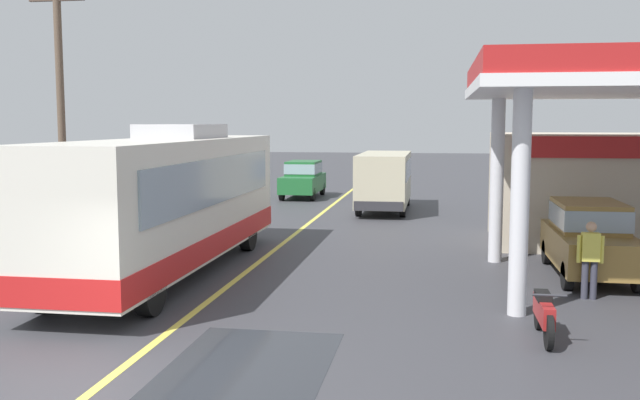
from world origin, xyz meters
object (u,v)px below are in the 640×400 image
(minibus_opposing_lane, at_px, (385,176))
(motorcycle_parked_forecourt, at_px, (544,313))
(car_trailing_behind_bus, at_px, (303,177))
(car_at_pump, at_px, (589,235))
(pedestrian_near_pump, at_px, (590,256))
(coach_bus_main, at_px, (169,204))

(minibus_opposing_lane, xyz_separation_m, motorcycle_parked_forecourt, (4.06, -17.61, -1.03))
(motorcycle_parked_forecourt, xyz_separation_m, car_trailing_behind_bus, (-8.49, 22.41, 0.57))
(minibus_opposing_lane, xyz_separation_m, car_trailing_behind_bus, (-4.43, 4.80, -0.46))
(motorcycle_parked_forecourt, relative_size, car_trailing_behind_bus, 0.43)
(car_at_pump, xyz_separation_m, car_trailing_behind_bus, (-10.29, 17.00, 0.00))
(car_at_pump, height_order, car_trailing_behind_bus, same)
(car_at_pump, xyz_separation_m, motorcycle_parked_forecourt, (-1.80, -5.41, -0.57))
(minibus_opposing_lane, xyz_separation_m, pedestrian_near_pump, (5.42, -14.57, -0.54))
(motorcycle_parked_forecourt, bearing_deg, coach_bus_main, 153.58)
(coach_bus_main, bearing_deg, car_at_pump, 6.93)
(car_at_pump, xyz_separation_m, pedestrian_near_pump, (-0.45, -2.37, -0.08))
(coach_bus_main, relative_size, pedestrian_near_pump, 6.65)
(car_trailing_behind_bus, bearing_deg, minibus_opposing_lane, -47.29)
(coach_bus_main, height_order, minibus_opposing_lane, coach_bus_main)
(car_trailing_behind_bus, bearing_deg, pedestrian_near_pump, -63.05)
(coach_bus_main, distance_m, motorcycle_parked_forecourt, 9.46)
(minibus_opposing_lane, height_order, car_trailing_behind_bus, minibus_opposing_lane)
(coach_bus_main, relative_size, motorcycle_parked_forecourt, 6.13)
(motorcycle_parked_forecourt, bearing_deg, car_at_pump, 71.57)
(coach_bus_main, relative_size, car_trailing_behind_bus, 2.63)
(car_at_pump, distance_m, pedestrian_near_pump, 2.42)
(pedestrian_near_pump, bearing_deg, coach_bus_main, 173.38)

